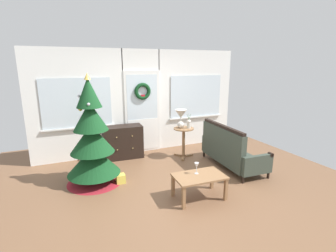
{
  "coord_description": "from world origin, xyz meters",
  "views": [
    {
      "loc": [
        -1.88,
        -3.91,
        2.2
      ],
      "look_at": [
        0.05,
        0.55,
        1.0
      ],
      "focal_mm": 26.96,
      "sensor_mm": 36.0,
      "label": 1
    }
  ],
  "objects_px": {
    "settee_sofa": "(229,151)",
    "wine_glass": "(197,166)",
    "side_table": "(184,137)",
    "flower_vase": "(189,123)",
    "dresser_cabinet": "(123,142)",
    "table_lamp": "(181,116)",
    "gift_box": "(121,179)",
    "coffee_table": "(199,179)",
    "christmas_tree": "(92,143)"
  },
  "relations": [
    {
      "from": "settee_sofa",
      "to": "table_lamp",
      "type": "distance_m",
      "value": 1.35
    },
    {
      "from": "table_lamp",
      "to": "coffee_table",
      "type": "height_order",
      "value": "table_lamp"
    },
    {
      "from": "side_table",
      "to": "gift_box",
      "type": "distance_m",
      "value": 1.92
    },
    {
      "from": "flower_vase",
      "to": "wine_glass",
      "type": "xyz_separation_m",
      "value": [
        -0.74,
        -1.68,
        -0.29
      ]
    },
    {
      "from": "settee_sofa",
      "to": "table_lamp",
      "type": "bearing_deg",
      "value": 125.76
    },
    {
      "from": "christmas_tree",
      "to": "wine_glass",
      "type": "xyz_separation_m",
      "value": [
        1.52,
        -1.22,
        -0.22
      ]
    },
    {
      "from": "dresser_cabinet",
      "to": "settee_sofa",
      "type": "relative_size",
      "value": 0.55
    },
    {
      "from": "settee_sofa",
      "to": "wine_glass",
      "type": "distance_m",
      "value": 1.52
    },
    {
      "from": "table_lamp",
      "to": "christmas_tree",
      "type": "bearing_deg",
      "value": -165.04
    },
    {
      "from": "dresser_cabinet",
      "to": "coffee_table",
      "type": "xyz_separation_m",
      "value": [
        0.7,
        -2.37,
        -0.04
      ]
    },
    {
      "from": "coffee_table",
      "to": "gift_box",
      "type": "height_order",
      "value": "coffee_table"
    },
    {
      "from": "side_table",
      "to": "flower_vase",
      "type": "distance_m",
      "value": 0.35
    },
    {
      "from": "flower_vase",
      "to": "table_lamp",
      "type": "bearing_deg",
      "value": 147.99
    },
    {
      "from": "side_table",
      "to": "wine_glass",
      "type": "distance_m",
      "value": 1.85
    },
    {
      "from": "side_table",
      "to": "coffee_table",
      "type": "xyz_separation_m",
      "value": [
        -0.63,
        -1.82,
        -0.17
      ]
    },
    {
      "from": "coffee_table",
      "to": "flower_vase",
      "type": "bearing_deg",
      "value": 67.51
    },
    {
      "from": "settee_sofa",
      "to": "wine_glass",
      "type": "xyz_separation_m",
      "value": [
        -1.28,
        -0.81,
        0.17
      ]
    },
    {
      "from": "dresser_cabinet",
      "to": "table_lamp",
      "type": "height_order",
      "value": "table_lamp"
    },
    {
      "from": "christmas_tree",
      "to": "coffee_table",
      "type": "bearing_deg",
      "value": -40.34
    },
    {
      "from": "settee_sofa",
      "to": "side_table",
      "type": "height_order",
      "value": "settee_sofa"
    },
    {
      "from": "side_table",
      "to": "table_lamp",
      "type": "xyz_separation_m",
      "value": [
        -0.06,
        0.04,
        0.5
      ]
    },
    {
      "from": "dresser_cabinet",
      "to": "coffee_table",
      "type": "bearing_deg",
      "value": -73.51
    },
    {
      "from": "side_table",
      "to": "christmas_tree",
      "type": "bearing_deg",
      "value": -166.44
    },
    {
      "from": "christmas_tree",
      "to": "gift_box",
      "type": "xyz_separation_m",
      "value": [
        0.44,
        -0.23,
        -0.69
      ]
    },
    {
      "from": "flower_vase",
      "to": "coffee_table",
      "type": "relative_size",
      "value": 0.41
    },
    {
      "from": "table_lamp",
      "to": "coffee_table",
      "type": "bearing_deg",
      "value": -106.99
    },
    {
      "from": "dresser_cabinet",
      "to": "gift_box",
      "type": "distance_m",
      "value": 1.39
    },
    {
      "from": "table_lamp",
      "to": "coffee_table",
      "type": "xyz_separation_m",
      "value": [
        -0.57,
        -1.86,
        -0.66
      ]
    },
    {
      "from": "flower_vase",
      "to": "coffee_table",
      "type": "xyz_separation_m",
      "value": [
        -0.73,
        -1.76,
        -0.5
      ]
    },
    {
      "from": "gift_box",
      "to": "coffee_table",
      "type": "bearing_deg",
      "value": -44.62
    },
    {
      "from": "side_table",
      "to": "wine_glass",
      "type": "height_order",
      "value": "side_table"
    },
    {
      "from": "side_table",
      "to": "table_lamp",
      "type": "bearing_deg",
      "value": 146.31
    },
    {
      "from": "christmas_tree",
      "to": "side_table",
      "type": "distance_m",
      "value": 2.23
    },
    {
      "from": "table_lamp",
      "to": "settee_sofa",
      "type": "bearing_deg",
      "value": -54.24
    },
    {
      "from": "gift_box",
      "to": "flower_vase",
      "type": "bearing_deg",
      "value": 20.77
    },
    {
      "from": "side_table",
      "to": "wine_glass",
      "type": "bearing_deg",
      "value": -110.16
    },
    {
      "from": "christmas_tree",
      "to": "table_lamp",
      "type": "relative_size",
      "value": 4.66
    },
    {
      "from": "wine_glass",
      "to": "flower_vase",
      "type": "bearing_deg",
      "value": 66.25
    },
    {
      "from": "christmas_tree",
      "to": "dresser_cabinet",
      "type": "relative_size",
      "value": 2.22
    },
    {
      "from": "flower_vase",
      "to": "coffee_table",
      "type": "height_order",
      "value": "flower_vase"
    },
    {
      "from": "dresser_cabinet",
      "to": "gift_box",
      "type": "height_order",
      "value": "dresser_cabinet"
    },
    {
      "from": "christmas_tree",
      "to": "flower_vase",
      "type": "height_order",
      "value": "christmas_tree"
    },
    {
      "from": "wine_glass",
      "to": "gift_box",
      "type": "bearing_deg",
      "value": 137.33
    },
    {
      "from": "christmas_tree",
      "to": "flower_vase",
      "type": "bearing_deg",
      "value": 11.52
    },
    {
      "from": "wine_glass",
      "to": "gift_box",
      "type": "xyz_separation_m",
      "value": [
        -1.07,
        0.99,
        -0.46
      ]
    },
    {
      "from": "christmas_tree",
      "to": "settee_sofa",
      "type": "relative_size",
      "value": 1.22
    },
    {
      "from": "flower_vase",
      "to": "wine_glass",
      "type": "distance_m",
      "value": 1.85
    },
    {
      "from": "christmas_tree",
      "to": "table_lamp",
      "type": "bearing_deg",
      "value": 14.96
    },
    {
      "from": "table_lamp",
      "to": "wine_glass",
      "type": "bearing_deg",
      "value": -108.01
    },
    {
      "from": "wine_glass",
      "to": "side_table",
      "type": "bearing_deg",
      "value": 69.84
    }
  ]
}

